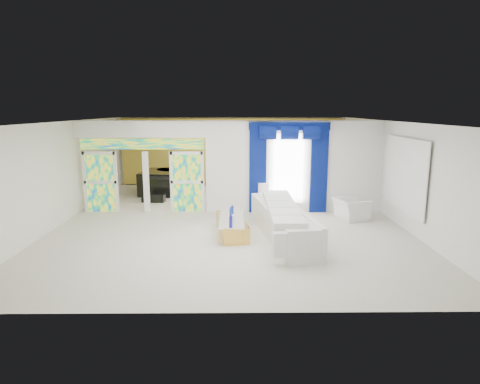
{
  "coord_description": "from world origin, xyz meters",
  "views": [
    {
      "loc": [
        0.19,
        -12.35,
        3.36
      ],
      "look_at": [
        0.3,
        -1.2,
        1.1
      ],
      "focal_mm": 30.73,
      "sensor_mm": 36.0,
      "label": 1
    }
  ],
  "objects_px": {
    "coffee_table": "(232,226)",
    "armchair": "(351,209)",
    "grand_piano": "(161,182)",
    "white_sofa": "(282,223)",
    "console_table": "(273,207)"
  },
  "relations": [
    {
      "from": "console_table",
      "to": "armchair",
      "type": "relative_size",
      "value": 1.24
    },
    {
      "from": "coffee_table",
      "to": "armchair",
      "type": "relative_size",
      "value": 2.0
    },
    {
      "from": "grand_piano",
      "to": "console_table",
      "type": "bearing_deg",
      "value": -30.55
    },
    {
      "from": "console_table",
      "to": "armchair",
      "type": "distance_m",
      "value": 2.49
    },
    {
      "from": "coffee_table",
      "to": "armchair",
      "type": "distance_m",
      "value": 3.98
    },
    {
      "from": "coffee_table",
      "to": "grand_piano",
      "type": "relative_size",
      "value": 1.09
    },
    {
      "from": "grand_piano",
      "to": "white_sofa",
      "type": "bearing_deg",
      "value": -47.19
    },
    {
      "from": "white_sofa",
      "to": "armchair",
      "type": "distance_m",
      "value": 2.96
    },
    {
      "from": "coffee_table",
      "to": "console_table",
      "type": "bearing_deg",
      "value": 60.51
    },
    {
      "from": "white_sofa",
      "to": "coffee_table",
      "type": "height_order",
      "value": "white_sofa"
    },
    {
      "from": "console_table",
      "to": "armchair",
      "type": "xyz_separation_m",
      "value": [
        2.35,
        -0.81,
        0.12
      ]
    },
    {
      "from": "white_sofa",
      "to": "coffee_table",
      "type": "distance_m",
      "value": 1.39
    },
    {
      "from": "console_table",
      "to": "white_sofa",
      "type": "bearing_deg",
      "value": -89.4
    },
    {
      "from": "white_sofa",
      "to": "console_table",
      "type": "xyz_separation_m",
      "value": [
        -0.03,
        2.64,
        -0.19
      ]
    },
    {
      "from": "white_sofa",
      "to": "armchair",
      "type": "xyz_separation_m",
      "value": [
        2.33,
        1.82,
        -0.07
      ]
    }
  ]
}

